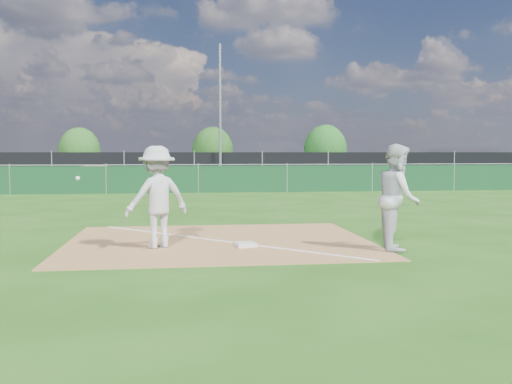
# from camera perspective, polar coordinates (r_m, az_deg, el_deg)

# --- Properties ---
(ground) EXTENTS (90.00, 90.00, 0.00)m
(ground) POSITION_cam_1_polar(r_m,az_deg,el_deg) (20.47, -5.36, -1.07)
(ground) COLOR #1F4F11
(ground) RESTS_ON ground
(infield_dirt) EXTENTS (6.00, 5.00, 0.02)m
(infield_dirt) POSITION_cam_1_polar(r_m,az_deg,el_deg) (11.54, -3.71, -4.94)
(infield_dirt) COLOR #9A6D3D
(infield_dirt) RESTS_ON ground
(foul_line) EXTENTS (5.01, 5.01, 0.01)m
(foul_line) POSITION_cam_1_polar(r_m,az_deg,el_deg) (11.54, -3.71, -4.87)
(foul_line) COLOR white
(foul_line) RESTS_ON infield_dirt
(green_fence) EXTENTS (44.00, 0.05, 1.20)m
(green_fence) POSITION_cam_1_polar(r_m,az_deg,el_deg) (25.41, -5.78, 1.27)
(green_fence) COLOR #0E3419
(green_fence) RESTS_ON ground
(dirt_mound) EXTENTS (3.38, 2.60, 1.17)m
(dirt_mound) POSITION_cam_1_polar(r_m,az_deg,el_deg) (29.21, -15.84, 1.46)
(dirt_mound) COLOR olive
(dirt_mound) RESTS_ON ground
(black_fence) EXTENTS (46.00, 0.04, 1.80)m
(black_fence) POSITION_cam_1_polar(r_m,az_deg,el_deg) (33.39, -6.19, 2.43)
(black_fence) COLOR black
(black_fence) RESTS_ON ground
(parking_lot) EXTENTS (46.00, 9.00, 0.01)m
(parking_lot) POSITION_cam_1_polar(r_m,az_deg,el_deg) (38.42, -6.34, 1.29)
(parking_lot) COLOR black
(parking_lot) RESTS_ON ground
(light_pole) EXTENTS (0.16, 0.16, 8.00)m
(light_pole) POSITION_cam_1_polar(r_m,az_deg,el_deg) (33.22, -3.61, 7.79)
(light_pole) COLOR slate
(light_pole) RESTS_ON ground
(first_base) EXTENTS (0.43, 0.43, 0.08)m
(first_base) POSITION_cam_1_polar(r_m,az_deg,el_deg) (10.83, -1.10, -5.27)
(first_base) COLOR silver
(first_base) RESTS_ON infield_dirt
(play_at_first) EXTENTS (2.19, 1.18, 1.90)m
(play_at_first) POSITION_cam_1_polar(r_m,az_deg,el_deg) (10.76, -9.87, -0.50)
(play_at_first) COLOR silver
(play_at_first) RESTS_ON infield_dirt
(runner) EXTENTS (0.94, 1.10, 1.95)m
(runner) POSITION_cam_1_polar(r_m,az_deg,el_deg) (10.79, 13.99, -0.50)
(runner) COLOR silver
(runner) RESTS_ON ground
(car_left) EXTENTS (4.36, 2.65, 1.39)m
(car_left) POSITION_cam_1_polar(r_m,az_deg,el_deg) (37.55, -13.80, 2.21)
(car_left) COLOR #A3A5AB
(car_left) RESTS_ON parking_lot
(car_mid) EXTENTS (4.52, 2.50, 1.41)m
(car_mid) POSITION_cam_1_polar(r_m,az_deg,el_deg) (37.59, -6.70, 2.32)
(car_mid) COLOR black
(car_mid) RESTS_ON parking_lot
(car_right) EXTENTS (5.23, 3.62, 1.41)m
(car_right) POSITION_cam_1_polar(r_m,az_deg,el_deg) (37.52, 1.75, 2.34)
(car_right) COLOR black
(car_right) RESTS_ON parking_lot
(tree_left) EXTENTS (3.08, 3.08, 3.65)m
(tree_left) POSITION_cam_1_polar(r_m,az_deg,el_deg) (44.71, -17.25, 3.92)
(tree_left) COLOR #382316
(tree_left) RESTS_ON ground
(tree_mid) EXTENTS (3.18, 3.18, 3.77)m
(tree_mid) POSITION_cam_1_polar(r_m,az_deg,el_deg) (44.62, -4.35, 4.17)
(tree_mid) COLOR #382316
(tree_mid) RESTS_ON ground
(tree_right) EXTENTS (3.34, 3.34, 3.97)m
(tree_right) POSITION_cam_1_polar(r_m,az_deg,el_deg) (45.28, 6.94, 4.27)
(tree_right) COLOR #382316
(tree_right) RESTS_ON ground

